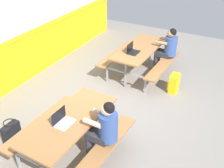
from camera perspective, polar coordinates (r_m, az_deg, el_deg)
The scene contains 10 objects.
ground_plane at distance 5.98m, azimuth 0.06°, elevation -4.58°, with size 10.00×10.00×0.02m, color gray.
accent_backdrop at distance 6.74m, azimuth -18.71°, elevation 10.21°, with size 8.00×0.14×2.60m.
picnic_table_left at distance 4.58m, azimuth -8.65°, elevation -8.91°, with size 1.83×1.60×0.74m.
picnic_table_right at distance 6.92m, azimuth 5.68°, elevation 6.23°, with size 1.83×1.60×0.74m.
student_nearer at distance 4.34m, azimuth -1.68°, elevation -8.97°, with size 0.37×0.53×1.21m.
student_further at distance 7.07m, azimuth 11.42°, elevation 7.51°, with size 0.37×0.53×1.21m.
laptop_silver at distance 4.40m, azimuth -10.18°, elevation -7.48°, with size 0.33×0.23×0.22m.
laptop_dark at distance 6.57m, azimuth 4.25°, elevation 6.91°, with size 0.33×0.23×0.22m.
backpack_dark at distance 6.49m, azimuth 12.69°, elevation 0.13°, with size 0.30×0.22×0.44m.
tote_bag_bright at distance 5.34m, azimuth -20.13°, elevation -9.35°, with size 0.34×0.21×0.43m.
Camera 1 is at (-4.25, -2.28, 3.53)m, focal length 44.13 mm.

